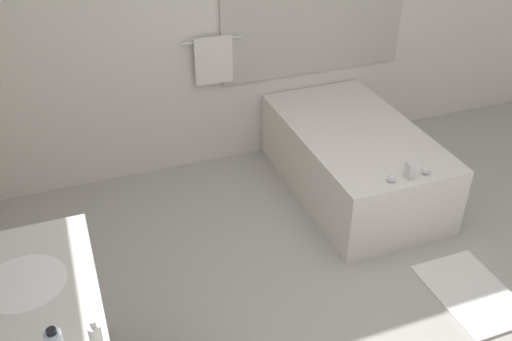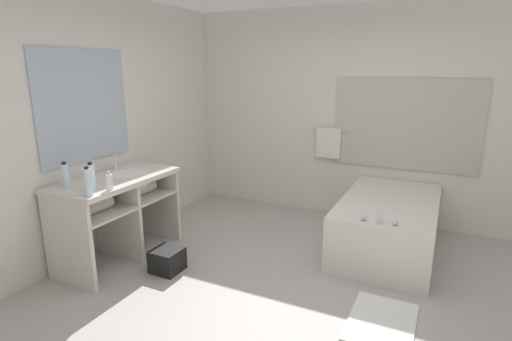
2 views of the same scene
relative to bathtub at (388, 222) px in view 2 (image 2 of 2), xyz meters
name	(u,v)px [view 2 (image 2 of 2)]	position (x,y,z in m)	size (l,w,h in m)	color
ground_plane	(288,295)	(-0.63, -1.35, -0.32)	(16.00, 16.00, 0.00)	#A8A39E
wall_back_with_blinds	(356,116)	(-0.61, 0.88, 1.03)	(7.40, 0.13, 2.70)	silver
wall_left_with_mirror	(89,126)	(-2.86, -1.35, 1.04)	(0.08, 7.40, 2.70)	silver
vanity_counter	(119,199)	(-2.48, -1.39, 0.31)	(0.66, 1.27, 0.87)	silver
sink_faucet	(115,163)	(-2.67, -1.23, 0.64)	(0.09, 0.04, 0.18)	silver
bathtub	(388,222)	(0.00, 0.00, 0.00)	(0.96, 1.69, 0.69)	silver
water_bottle_1	(91,177)	(-2.36, -1.82, 0.67)	(0.07, 0.07, 0.25)	silver
water_bottle_2	(88,182)	(-2.24, -1.97, 0.68)	(0.07, 0.07, 0.26)	silver
water_bottle_3	(65,175)	(-2.64, -1.87, 0.67)	(0.07, 0.07, 0.24)	silver
soap_dispenser	(109,182)	(-2.21, -1.76, 0.63)	(0.05, 0.05, 0.17)	white
waste_bin	(167,260)	(-1.86, -1.45, -0.20)	(0.27, 0.27, 0.23)	black
bath_mat	(382,322)	(0.17, -1.39, -0.31)	(0.49, 0.71, 0.02)	white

